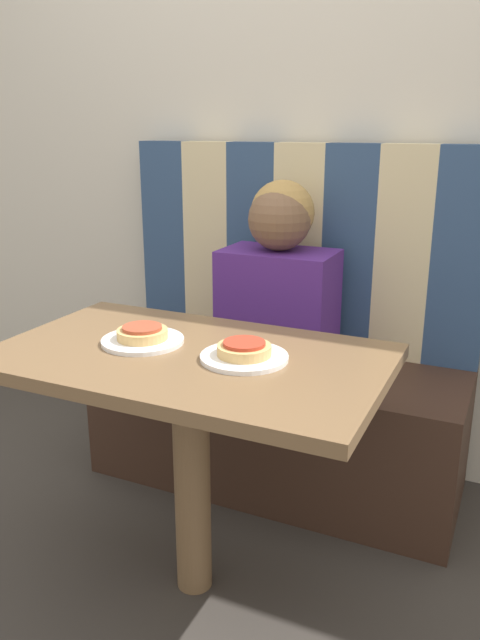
{
  "coord_description": "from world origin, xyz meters",
  "views": [
    {
      "loc": [
        0.75,
        -1.31,
        1.27
      ],
      "look_at": [
        0.0,
        0.31,
        0.71
      ],
      "focal_mm": 35.0,
      "sensor_mm": 36.0,
      "label": 1
    }
  ],
  "objects_px": {
    "pizza_right": "(244,349)",
    "plate_left": "(143,341)",
    "pizza_left": "(142,333)",
    "plate_right": "(244,357)",
    "person": "(279,276)"
  },
  "relations": [
    {
      "from": "plate_left",
      "to": "pizza_right",
      "type": "bearing_deg",
      "value": -0.0
    },
    {
      "from": "pizza_right",
      "to": "plate_left",
      "type": "bearing_deg",
      "value": 180.0
    },
    {
      "from": "plate_right",
      "to": "pizza_left",
      "type": "bearing_deg",
      "value": -180.0
    },
    {
      "from": "plate_left",
      "to": "plate_right",
      "type": "bearing_deg",
      "value": 0.0
    },
    {
      "from": "pizza_right",
      "to": "plate_right",
      "type": "bearing_deg",
      "value": 90.0
    },
    {
      "from": "plate_left",
      "to": "pizza_right",
      "type": "height_order",
      "value": "pizza_right"
    },
    {
      "from": "pizza_left",
      "to": "pizza_right",
      "type": "height_order",
      "value": "same"
    },
    {
      "from": "pizza_right",
      "to": "pizza_left",
      "type": "bearing_deg",
      "value": 180.0
    },
    {
      "from": "plate_right",
      "to": "pizza_right",
      "type": "bearing_deg",
      "value": -90.0
    },
    {
      "from": "plate_left",
      "to": "pizza_right",
      "type": "xyz_separation_m",
      "value": [
        0.3,
        -0.0,
        0.02
      ]
    },
    {
      "from": "person",
      "to": "pizza_right",
      "type": "distance_m",
      "value": 0.63
    },
    {
      "from": "plate_left",
      "to": "pizza_right",
      "type": "distance_m",
      "value": 0.3
    },
    {
      "from": "person",
      "to": "pizza_left",
      "type": "relative_size",
      "value": 4.61
    },
    {
      "from": "pizza_left",
      "to": "pizza_right",
      "type": "relative_size",
      "value": 1.0
    },
    {
      "from": "plate_right",
      "to": "pizza_right",
      "type": "relative_size",
      "value": 1.63
    }
  ]
}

